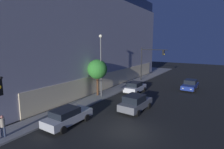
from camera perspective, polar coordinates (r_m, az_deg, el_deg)
name	(u,v)px	position (r m, az deg, el deg)	size (l,w,h in m)	color
ground_plane	(127,132)	(15.45, 4.73, -17.71)	(120.00, 120.00, 0.00)	black
modern_building	(60,38)	(37.57, -16.30, 10.93)	(36.48, 25.66, 16.53)	#4C4C51
traffic_light_far_corner	(149,58)	(34.73, 11.75, 5.01)	(0.34, 5.08, 6.32)	black
street_lamp_sidewalk	(101,58)	(23.71, -3.55, 5.19)	(0.44, 0.44, 8.18)	#5D5D5D
sidewalk_tree	(97,69)	(24.32, -4.66, 1.64)	(2.67, 2.67, 4.94)	#53331E
pedestrian_waiting	(3,124)	(16.14, -31.45, -13.32)	(0.36, 0.36, 1.74)	#2D3851
car_silver	(67,116)	(16.77, -13.97, -12.73)	(4.66, 2.06, 1.54)	#B7BABF
car_grey	(135,103)	(19.71, 7.41, -8.86)	(4.50, 2.36, 1.73)	slate
car_white	(135,87)	(26.78, 7.30, -3.99)	(4.09, 2.13, 1.62)	silver
car_blue	(190,85)	(30.74, 23.58, -3.02)	(4.65, 2.16, 1.57)	navy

